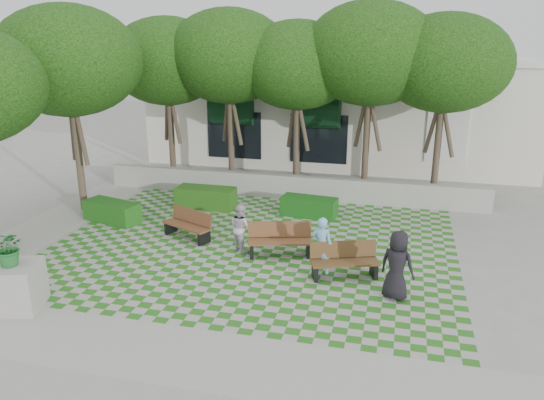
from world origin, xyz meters
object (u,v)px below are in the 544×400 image
(person_dark, at_px, (397,265))
(person_white, at_px, (241,228))
(bench_west, at_px, (188,225))
(hedge_midleft, at_px, (206,197))
(hedge_west, at_px, (112,212))
(hedge_midright, at_px, (309,207))
(person_blue, at_px, (322,245))
(bench_east, at_px, (344,261))
(bench_mid, at_px, (280,240))
(planter_front, at_px, (14,277))

(person_dark, distance_m, person_white, 4.93)
(bench_west, xyz_separation_m, person_dark, (6.45, -2.46, 0.44))
(hedge_midleft, relative_size, hedge_west, 1.08)
(hedge_midright, relative_size, hedge_midleft, 0.90)
(person_white, bearing_deg, hedge_midright, -74.40)
(person_blue, bearing_deg, person_dark, 167.54)
(bench_west, height_order, person_blue, person_blue)
(person_dark, bearing_deg, hedge_midright, -38.34)
(hedge_west, height_order, person_blue, person_blue)
(bench_east, xyz_separation_m, person_white, (-3.19, 1.04, 0.27))
(person_dark, height_order, person_white, person_dark)
(person_blue, xyz_separation_m, person_dark, (1.98, -0.98, 0.08))
(hedge_midright, xyz_separation_m, hedge_west, (-6.47, -2.19, 0.01))
(bench_mid, height_order, person_white, person_white)
(bench_east, relative_size, hedge_west, 0.94)
(hedge_midleft, distance_m, person_dark, 8.91)
(hedge_midright, bearing_deg, bench_east, -68.82)
(bench_east, distance_m, person_white, 3.36)
(bench_mid, distance_m, person_white, 1.23)
(bench_mid, bearing_deg, person_dark, -44.16)
(person_blue, bearing_deg, hedge_west, -2.80)
(hedge_west, bearing_deg, planter_front, -80.94)
(hedge_midleft, height_order, planter_front, planter_front)
(bench_east, bearing_deg, hedge_west, 143.98)
(bench_west, height_order, person_white, person_white)
(planter_front, bearing_deg, person_blue, 28.67)
(bench_west, height_order, hedge_west, bench_west)
(bench_east, xyz_separation_m, hedge_west, (-8.24, 2.38, -0.10))
(person_dark, bearing_deg, hedge_west, 3.02)
(bench_west, xyz_separation_m, person_blue, (4.47, -1.48, 0.36))
(bench_east, bearing_deg, hedge_midleft, 120.98)
(bench_mid, bearing_deg, bench_west, 153.57)
(planter_front, xyz_separation_m, person_dark, (8.65, 2.67, 0.08))
(bench_mid, relative_size, hedge_midright, 1.00)
(hedge_west, xyz_separation_m, person_white, (5.05, -1.35, 0.37))
(hedge_midright, bearing_deg, person_dark, -60.11)
(hedge_midright, height_order, person_dark, person_dark)
(bench_west, bearing_deg, person_dark, 3.40)
(bench_mid, bearing_deg, hedge_midleft, 120.08)
(bench_east, height_order, hedge_midright, bench_east)
(bench_mid, bearing_deg, person_white, 161.62)
(hedge_midleft, xyz_separation_m, planter_front, (-1.64, -8.14, 0.42))
(hedge_midleft, bearing_deg, planter_front, -101.42)
(bench_east, bearing_deg, planter_front, -173.97)
(bench_east, height_order, person_blue, person_blue)
(hedge_midright, height_order, person_blue, person_blue)
(hedge_midright, height_order, hedge_midleft, hedge_midleft)
(bench_mid, xyz_separation_m, hedge_midright, (0.21, 3.60, -0.13))
(bench_mid, relative_size, planter_front, 0.99)
(bench_mid, height_order, person_blue, person_blue)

